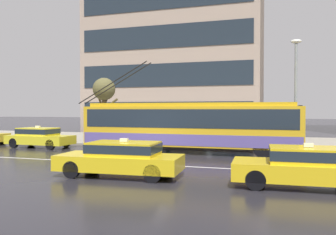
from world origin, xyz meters
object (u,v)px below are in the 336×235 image
(street_tree_bare, at_px, (104,92))
(pedestrian_walking_past, at_px, (167,120))
(taxi_oncoming_near, at_px, (121,157))
(pedestrian_at_shelter, at_px, (231,121))
(taxi_queued_behind_bus, at_px, (39,137))
(bus_shelter, at_px, (186,116))
(street_lamp, at_px, (296,84))
(pedestrian_approaching_curb, at_px, (135,129))
(taxi_oncoming_far, at_px, (305,165))
(trolleybus, at_px, (189,125))

(street_tree_bare, bearing_deg, pedestrian_walking_past, -18.06)
(taxi_oncoming_near, xyz_separation_m, pedestrian_at_shelter, (2.68, 11.21, 0.97))
(taxi_queued_behind_bus, distance_m, bus_shelter, 9.70)
(street_lamp, bearing_deg, pedestrian_approaching_curb, 179.84)
(taxi_oncoming_far, distance_m, pedestrian_approaching_curb, 13.64)
(taxi_queued_behind_bus, height_order, pedestrian_approaching_curb, pedestrian_approaching_curb)
(pedestrian_walking_past, relative_size, street_tree_bare, 0.43)
(taxi_queued_behind_bus, distance_m, pedestrian_at_shelter, 12.48)
(taxi_oncoming_near, xyz_separation_m, pedestrian_approaching_curb, (-3.44, 9.62, 0.45))
(trolleybus, bearing_deg, street_tree_bare, 150.82)
(taxi_oncoming_near, xyz_separation_m, pedestrian_walking_past, (-1.34, 9.95, 1.06))
(taxi_queued_behind_bus, bearing_deg, street_lamp, 8.64)
(trolleybus, distance_m, street_tree_bare, 8.95)
(pedestrian_walking_past, xyz_separation_m, street_tree_bare, (-5.48, 1.79, 2.02))
(pedestrian_walking_past, height_order, street_lamp, street_lamp)
(taxi_queued_behind_bus, bearing_deg, bus_shelter, 26.31)
(taxi_oncoming_far, distance_m, pedestrian_walking_past, 12.53)
(taxi_queued_behind_bus, bearing_deg, pedestrian_at_shelter, 18.70)
(taxi_oncoming_far, height_order, street_lamp, street_lamp)
(trolleybus, distance_m, pedestrian_walking_past, 3.22)
(trolleybus, distance_m, bus_shelter, 4.18)
(taxi_queued_behind_bus, height_order, street_lamp, street_lamp)
(pedestrian_approaching_curb, distance_m, street_tree_bare, 4.77)
(pedestrian_walking_past, bearing_deg, pedestrian_at_shelter, 17.43)
(pedestrian_walking_past, bearing_deg, taxi_oncoming_far, -52.49)
(taxi_oncoming_far, height_order, street_tree_bare, street_tree_bare)
(pedestrian_walking_past, relative_size, street_lamp, 0.32)
(taxi_queued_behind_bus, distance_m, street_lamp, 16.12)
(taxi_oncoming_near, bearing_deg, taxi_queued_behind_bus, 141.57)
(pedestrian_walking_past, height_order, street_tree_bare, street_tree_bare)
(trolleybus, relative_size, taxi_oncoming_far, 2.99)
(taxi_queued_behind_bus, xyz_separation_m, bus_shelter, (8.62, 4.26, 1.27))
(pedestrian_at_shelter, bearing_deg, bus_shelter, 175.03)
(street_tree_bare, bearing_deg, pedestrian_at_shelter, -3.17)
(trolleybus, xyz_separation_m, pedestrian_approaching_curb, (-4.18, 2.11, -0.40))
(street_lamp, bearing_deg, taxi_queued_behind_bus, -171.36)
(taxi_queued_behind_bus, bearing_deg, taxi_oncoming_far, -25.04)
(trolleybus, xyz_separation_m, taxi_oncoming_far, (5.51, -7.46, -0.85))
(street_lamp, height_order, street_tree_bare, street_lamp)
(pedestrian_at_shelter, distance_m, street_lamp, 4.72)
(pedestrian_at_shelter, relative_size, street_tree_bare, 0.41)
(bus_shelter, xyz_separation_m, pedestrian_at_shelter, (3.16, -0.27, -0.30))
(trolleybus, bearing_deg, pedestrian_approaching_curb, 153.19)
(taxi_oncoming_near, height_order, taxi_queued_behind_bus, same)
(pedestrian_approaching_curb, bearing_deg, bus_shelter, 32.18)
(street_lamp, bearing_deg, street_tree_bare, 170.88)
(taxi_oncoming_near, distance_m, pedestrian_at_shelter, 11.57)
(street_lamp, bearing_deg, pedestrian_at_shelter, 157.19)
(pedestrian_at_shelter, bearing_deg, trolleybus, -117.58)
(trolleybus, relative_size, pedestrian_approaching_curb, 7.59)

